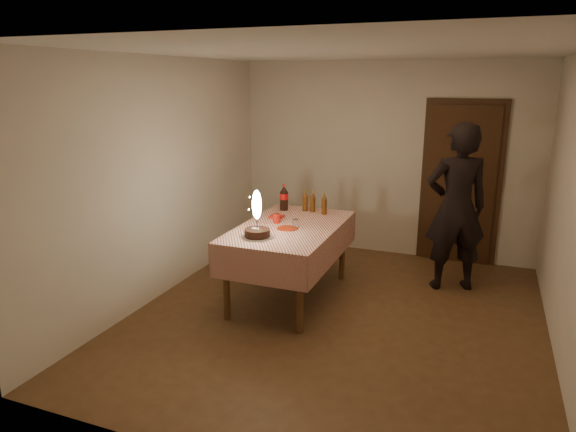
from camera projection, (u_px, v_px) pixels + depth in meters
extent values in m
cube|color=brown|center=(336.00, 317.00, 5.24)|extent=(4.00, 4.50, 0.01)
cube|color=beige|center=(385.00, 160.00, 6.93)|extent=(4.00, 0.04, 2.60)
cube|color=beige|center=(229.00, 273.00, 2.88)|extent=(4.00, 0.04, 2.60)
cube|color=beige|center=(163.00, 179.00, 5.61)|extent=(0.04, 4.50, 2.60)
cube|color=beige|center=(575.00, 212.00, 4.20)|extent=(0.04, 4.50, 2.60)
cube|color=silver|center=(343.00, 51.00, 4.57)|extent=(4.00, 4.50, 0.04)
cube|color=#472814|center=(461.00, 186.00, 6.62)|extent=(0.85, 0.05, 2.05)
sphere|color=#B28C33|center=(434.00, 186.00, 6.70)|extent=(0.06, 0.06, 0.06)
cube|color=brown|center=(290.00, 229.00, 5.52)|extent=(0.90, 1.60, 0.04)
cylinder|color=brown|center=(226.00, 283.00, 5.10)|extent=(0.07, 0.07, 0.78)
cylinder|color=brown|center=(300.00, 295.00, 4.83)|extent=(0.07, 0.07, 0.78)
cylinder|color=brown|center=(282.00, 241.00, 6.43)|extent=(0.07, 0.07, 0.78)
cylinder|color=brown|center=(342.00, 248.00, 6.16)|extent=(0.07, 0.07, 0.78)
cube|color=white|center=(290.00, 226.00, 5.52)|extent=(1.02, 1.72, 0.01)
cube|color=white|center=(257.00, 268.00, 4.80)|extent=(1.02, 0.01, 0.34)
cube|color=white|center=(315.00, 222.00, 6.33)|extent=(1.02, 0.01, 0.34)
cube|color=white|center=(248.00, 237.00, 5.74)|extent=(0.01, 1.72, 0.34)
cube|color=white|center=(334.00, 247.00, 5.39)|extent=(0.01, 1.72, 0.34)
cylinder|color=white|center=(257.00, 237.00, 5.12)|extent=(0.32, 0.32, 0.01)
cylinder|color=black|center=(257.00, 233.00, 5.11)|extent=(0.25, 0.25, 0.08)
cylinder|color=white|center=(256.00, 228.00, 5.12)|extent=(0.07, 0.07, 0.00)
sphere|color=red|center=(260.00, 228.00, 5.08)|extent=(0.02, 0.02, 0.02)
cube|color=#19721E|center=(261.00, 230.00, 5.07)|extent=(0.02, 0.01, 0.00)
cube|color=#19721E|center=(258.00, 230.00, 5.07)|extent=(0.01, 0.02, 0.00)
cylinder|color=#262628|center=(257.00, 223.00, 5.09)|extent=(0.01, 0.01, 0.12)
ellipsoid|color=#FFF2BF|center=(257.00, 205.00, 5.04)|extent=(0.09, 0.09, 0.29)
sphere|color=white|center=(257.00, 215.00, 5.07)|extent=(0.04, 0.04, 0.04)
cylinder|color=#B3290C|center=(288.00, 228.00, 5.41)|extent=(0.22, 0.22, 0.01)
cylinder|color=#AA160B|center=(277.00, 218.00, 5.62)|extent=(0.08, 0.08, 0.10)
cylinder|color=silver|center=(296.00, 223.00, 5.44)|extent=(0.07, 0.07, 0.09)
cube|color=red|center=(276.00, 217.00, 5.83)|extent=(0.15, 0.15, 0.02)
cylinder|color=black|center=(284.00, 201.00, 6.15)|extent=(0.10, 0.10, 0.22)
cylinder|color=red|center=(284.00, 196.00, 6.13)|extent=(0.10, 0.10, 0.07)
cone|color=black|center=(284.00, 189.00, 6.11)|extent=(0.10, 0.10, 0.08)
cylinder|color=red|center=(284.00, 185.00, 6.10)|extent=(0.03, 0.03, 0.02)
cylinder|color=#562E0E|center=(305.00, 203.00, 6.12)|extent=(0.06, 0.06, 0.18)
cone|color=#562E0E|center=(305.00, 194.00, 6.09)|extent=(0.06, 0.06, 0.06)
cylinder|color=olive|center=(305.00, 191.00, 6.08)|extent=(0.02, 0.02, 0.02)
cylinder|color=#562E0E|center=(324.00, 207.00, 5.97)|extent=(0.06, 0.06, 0.18)
cone|color=#562E0E|center=(324.00, 196.00, 5.94)|extent=(0.06, 0.06, 0.06)
cylinder|color=olive|center=(324.00, 194.00, 5.93)|extent=(0.02, 0.02, 0.02)
cylinder|color=#562E0E|center=(313.00, 204.00, 6.08)|extent=(0.06, 0.06, 0.18)
cone|color=#562E0E|center=(313.00, 194.00, 6.05)|extent=(0.06, 0.06, 0.06)
cylinder|color=olive|center=(313.00, 192.00, 6.04)|extent=(0.02, 0.02, 0.02)
imported|color=black|center=(456.00, 208.00, 5.76)|extent=(0.82, 0.69, 1.92)
cube|color=black|center=(457.00, 146.00, 5.71)|extent=(0.15, 0.13, 0.10)
cylinder|color=black|center=(455.00, 145.00, 5.78)|extent=(0.10, 0.10, 0.08)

